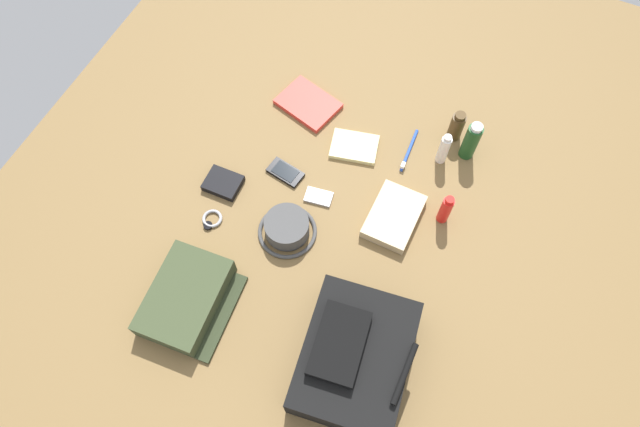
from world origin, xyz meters
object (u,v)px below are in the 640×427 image
at_px(paperback_novel, 308,104).
at_px(folded_towel, 394,216).
at_px(backpack, 354,357).
at_px(notepad, 354,147).
at_px(toiletry_pouch, 187,298).
at_px(cologne_bottle, 457,126).
at_px(wristwatch, 212,220).
at_px(bucket_hat, 287,228).
at_px(sunscreen_spray, 446,209).
at_px(shampoo_bottle, 471,141).
at_px(toothbrush, 408,152).
at_px(media_player, 318,197).
at_px(toothpaste_tube, 444,149).
at_px(wallet, 223,183).
at_px(cell_phone, 285,172).

height_order(paperback_novel, folded_towel, folded_towel).
bearing_deg(backpack, notepad, -157.08).
relative_size(toiletry_pouch, folded_towel, 1.45).
relative_size(cologne_bottle, wristwatch, 1.63).
bearing_deg(toiletry_pouch, bucket_hat, 153.34).
bearing_deg(sunscreen_spray, shampoo_bottle, -178.56).
xyz_separation_m(bucket_hat, sunscreen_spray, (-0.24, 0.41, 0.03)).
height_order(bucket_hat, toothbrush, bucket_hat).
distance_m(backpack, media_player, 0.52).
relative_size(shampoo_bottle, notepad, 1.03).
bearing_deg(toothpaste_tube, bucket_hat, -37.33).
bearing_deg(wallet, backpack, 58.71).
distance_m(bucket_hat, sunscreen_spray, 0.48).
bearing_deg(shampoo_bottle, toothbrush, -65.64).
bearing_deg(toiletry_pouch, backpack, 94.73).
bearing_deg(folded_towel, notepad, -131.69).
distance_m(cologne_bottle, toothpaste_tube, 0.11).
bearing_deg(notepad, bucket_hat, -23.19).
distance_m(cologne_bottle, notepad, 0.34).
bearing_deg(wallet, shampoo_bottle, 121.63).
bearing_deg(toiletry_pouch, notepad, 161.84).
relative_size(cologne_bottle, wallet, 1.05).
height_order(paperback_novel, toothbrush, toothbrush).
bearing_deg(wallet, wristwatch, 11.33).
distance_m(backpack, notepad, 0.69).
height_order(wristwatch, notepad, notepad).
height_order(cell_phone, media_player, cell_phone).
height_order(toiletry_pouch, bucket_hat, toiletry_pouch).
distance_m(bucket_hat, wristwatch, 0.24).
bearing_deg(sunscreen_spray, media_player, -76.00).
xyz_separation_m(notepad, folded_towel, (0.19, 0.21, 0.01)).
relative_size(shampoo_bottle, toothpaste_tube, 1.19).
height_order(bucket_hat, wallet, bucket_hat).
xyz_separation_m(toiletry_pouch, shampoo_bottle, (-0.81, 0.56, 0.04)).
relative_size(paperback_novel, cell_phone, 1.85).
distance_m(media_player, notepad, 0.22).
height_order(media_player, wristwatch, same).
xyz_separation_m(toothbrush, folded_towel, (0.24, 0.04, 0.01)).
distance_m(bucket_hat, cell_phone, 0.21).
relative_size(sunscreen_spray, notepad, 0.85).
distance_m(toothpaste_tube, wristwatch, 0.76).
distance_m(media_player, wallet, 0.30).
relative_size(cologne_bottle, media_player, 1.27).
distance_m(paperback_novel, media_player, 0.36).
height_order(wristwatch, wallet, wallet).
distance_m(toiletry_pouch, folded_towel, 0.65).
bearing_deg(paperback_novel, sunscreen_spray, 68.79).
height_order(shampoo_bottle, notepad, shampoo_bottle).
relative_size(toiletry_pouch, cologne_bottle, 2.51).
bearing_deg(toiletry_pouch, cell_phone, 173.05).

